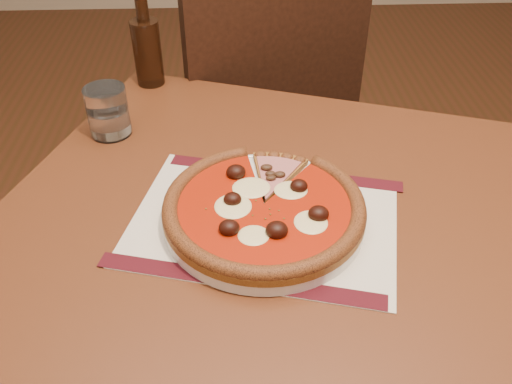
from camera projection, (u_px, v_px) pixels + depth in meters
table at (257, 262)px, 0.89m from camera, size 1.01×1.01×0.75m
chair_far at (260, 120)px, 1.47m from camera, size 0.56×0.56×0.93m
placemat at (264, 221)px, 0.82m from camera, size 0.45×0.37×0.00m
plate at (264, 216)px, 0.81m from camera, size 0.30×0.30×0.02m
pizza at (264, 206)px, 0.80m from camera, size 0.30×0.30×0.04m
ham_slice at (282, 176)px, 0.86m from camera, size 0.09×0.13×0.02m
water_glass at (108, 111)px, 0.99m from camera, size 0.09×0.09×0.09m
bottle at (147, 49)px, 1.13m from camera, size 0.06×0.06×0.20m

